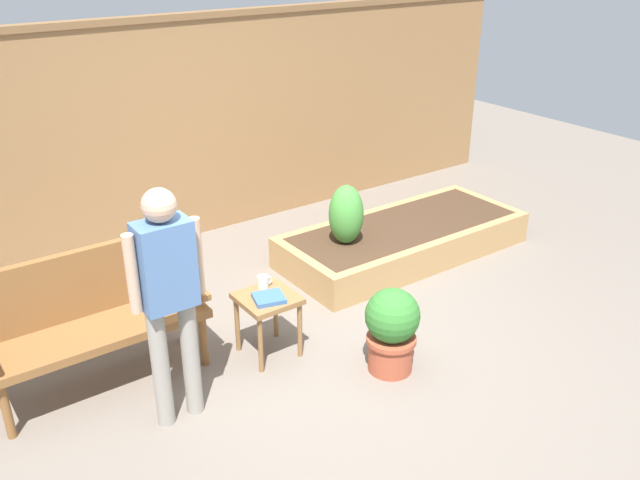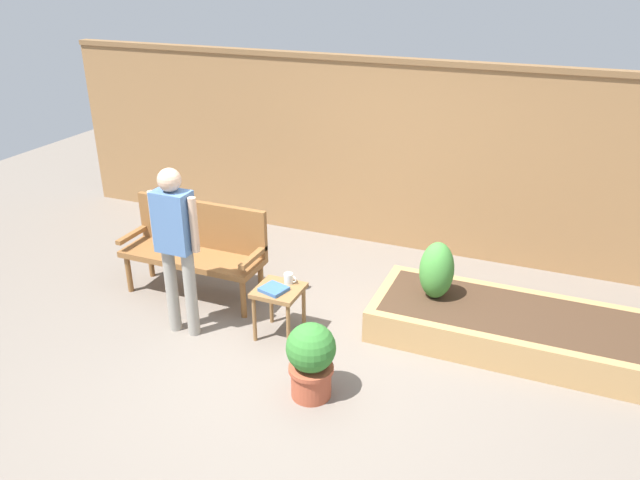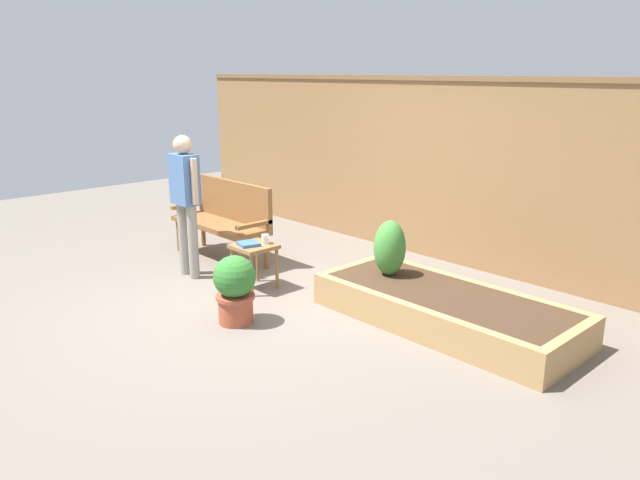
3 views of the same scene
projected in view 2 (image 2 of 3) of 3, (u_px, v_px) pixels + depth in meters
ground_plane at (297, 361)px, 5.23m from camera, size 14.00×14.00×0.00m
fence_back at (390, 155)px, 6.97m from camera, size 8.40×0.14×2.16m
garden_bench at (196, 243)px, 6.11m from camera, size 1.44×0.48×0.94m
side_table at (279, 297)px, 5.43m from camera, size 0.40×0.40×0.48m
cup_on_table at (289, 278)px, 5.46m from camera, size 0.12×0.08×0.09m
book_on_table at (274, 289)px, 5.35m from camera, size 0.25×0.24×0.03m
potted_boxwood at (311, 358)px, 4.69m from camera, size 0.38×0.38×0.63m
raised_planter_bed at (509, 327)px, 5.43m from camera, size 2.40×1.00×0.30m
shrub_near_bench at (437, 270)px, 5.51m from camera, size 0.31×0.31×0.54m
person_by_bench at (176, 238)px, 5.27m from camera, size 0.47×0.20×1.56m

